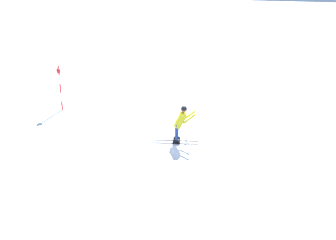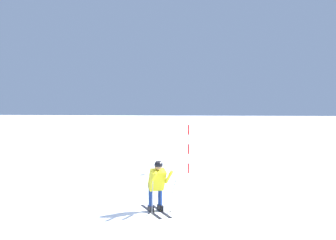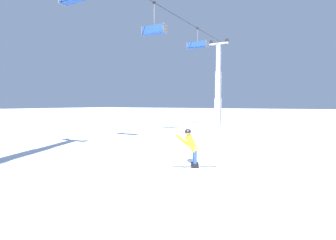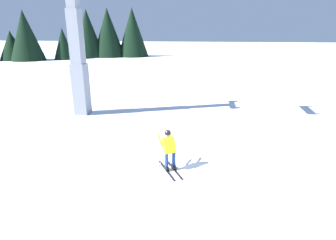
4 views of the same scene
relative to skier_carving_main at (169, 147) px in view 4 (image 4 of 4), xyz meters
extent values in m
plane|color=white|center=(-0.21, -0.50, -0.87)|extent=(260.00, 260.00, 0.00)
cube|color=black|center=(-0.05, -0.20, -0.86)|extent=(0.93, 1.54, 0.01)
cube|color=black|center=(-0.05, -0.20, -0.78)|extent=(0.23, 0.30, 0.16)
cylinder|color=navy|center=(-0.05, -0.20, -0.36)|extent=(0.13, 0.13, 0.67)
cube|color=black|center=(0.20, -0.06, -0.86)|extent=(0.93, 1.54, 0.01)
cube|color=black|center=(0.20, -0.06, -0.78)|extent=(0.23, 0.30, 0.16)
cylinder|color=navy|center=(0.20, -0.06, -0.36)|extent=(0.13, 0.13, 0.67)
cube|color=gold|center=(0.01, -0.01, 0.08)|extent=(0.61, 0.64, 0.67)
sphere|color=#997051|center=(-0.06, 0.11, 0.49)|extent=(0.22, 0.22, 0.22)
sphere|color=black|center=(-0.06, 0.11, 0.52)|extent=(0.24, 0.24, 0.24)
cylinder|color=gold|center=(-0.37, 0.18, 0.20)|extent=(0.32, 0.48, 0.44)
cylinder|color=gray|center=(-0.43, 0.20, -0.42)|extent=(0.34, 0.36, 1.15)
cylinder|color=black|center=(-0.38, 0.02, -0.82)|extent=(0.07, 0.07, 0.01)
cylinder|color=gold|center=(0.03, 0.41, 0.20)|extent=(0.32, 0.48, 0.44)
cylinder|color=gray|center=(0.05, 0.47, -0.42)|extent=(0.14, 0.46, 1.15)
cylinder|color=black|center=(0.18, 0.34, -0.82)|extent=(0.07, 0.07, 0.01)
cube|color=gray|center=(-6.49, 6.37, 0.68)|extent=(0.83, 0.83, 3.10)
cube|color=gray|center=(-6.49, 6.37, 3.79)|extent=(0.69, 0.69, 3.10)
cone|color=black|center=(-14.76, 46.87, 3.84)|extent=(6.28, 6.28, 9.43)
cone|color=black|center=(-19.34, 45.35, 3.79)|extent=(6.37, 6.37, 9.32)
cone|color=black|center=(-23.04, 44.00, 3.66)|extent=(6.01, 6.01, 9.06)
cone|color=black|center=(-25.61, 39.02, 1.90)|extent=(3.73, 3.73, 5.54)
cone|color=black|center=(-30.97, 36.22, 3.37)|extent=(5.87, 5.87, 8.48)
cone|color=black|center=(-33.94, 36.23, 1.67)|extent=(4.61, 4.61, 5.08)
camera|label=1|loc=(11.75, 7.46, 5.03)|focal=40.88mm
camera|label=2|loc=(-2.07, 11.48, 2.16)|focal=43.82mm
camera|label=3|loc=(-9.41, -4.45, 1.61)|focal=28.81mm
camera|label=4|loc=(1.46, -9.34, 4.12)|focal=29.47mm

